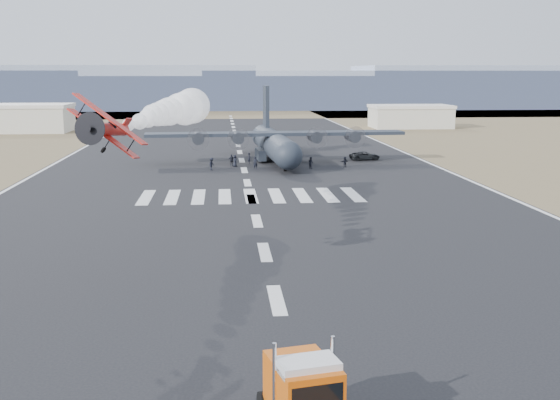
{
  "coord_description": "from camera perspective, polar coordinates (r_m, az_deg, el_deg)",
  "views": [
    {
      "loc": [
        -3.34,
        -30.05,
        14.02
      ],
      "look_at": [
        1.31,
        25.07,
        4.0
      ],
      "focal_mm": 45.0,
      "sensor_mm": 36.0,
      "label": 1
    }
  ],
  "objects": [
    {
      "name": "crew_e",
      "position": [
        106.84,
        -3.69,
        3.2
      ],
      "size": [
        0.88,
        1.04,
        1.82
      ],
      "primitive_type": "imported",
      "rotation": [
        0.0,
        0.0,
        2.01
      ],
      "color": "black",
      "rests_on": "ground"
    },
    {
      "name": "crew_a",
      "position": [
        103.88,
        -2.01,
        3.01
      ],
      "size": [
        0.69,
        0.58,
        1.83
      ],
      "primitive_type": "imported",
      "rotation": [
        0.0,
        0.0,
        0.05
      ],
      "color": "black",
      "rests_on": "ground"
    },
    {
      "name": "crew_f",
      "position": [
        106.77,
        5.29,
        3.1
      ],
      "size": [
        1.47,
        1.15,
        1.55
      ],
      "primitive_type": "imported",
      "rotation": [
        0.0,
        0.0,
        3.69
      ],
      "color": "black",
      "rests_on": "ground"
    },
    {
      "name": "runway_markings",
      "position": [
        91.2,
        -2.67,
        1.42
      ],
      "size": [
        60.0,
        260.0,
        0.01
      ],
      "primitive_type": null,
      "color": "silver",
      "rests_on": "ground"
    },
    {
      "name": "crew_g",
      "position": [
        110.25,
        -2.51,
        3.41
      ],
      "size": [
        0.63,
        0.72,
        1.75
      ],
      "primitive_type": "imported",
      "rotation": [
        0.0,
        0.0,
        1.76
      ],
      "color": "black",
      "rests_on": "ground"
    },
    {
      "name": "crew_d",
      "position": [
        107.42,
        -3.94,
        3.24
      ],
      "size": [
        1.1,
        0.6,
        1.83
      ],
      "primitive_type": "imported",
      "rotation": [
        0.0,
        0.0,
        3.09
      ],
      "color": "black",
      "rests_on": "ground"
    },
    {
      "name": "ridge_seg_d",
      "position": [
        290.17,
        -4.21,
        8.76
      ],
      "size": [
        150.0,
        50.0,
        13.0
      ],
      "primitive_type": "cube",
      "color": "#838FA6",
      "rests_on": "ground"
    },
    {
      "name": "smoke_trail",
      "position": [
        69.13,
        -8.08,
        7.35
      ],
      "size": [
        6.19,
        26.74,
        3.68
      ],
      "rotation": [
        0.0,
        0.0,
        -0.16
      ],
      "color": "white"
    },
    {
      "name": "hangar_left",
      "position": [
        182.0,
        -20.45,
        6.28
      ],
      "size": [
        24.5,
        14.5,
        6.7
      ],
      "color": "beige",
      "rests_on": "ground"
    },
    {
      "name": "semi_truck",
      "position": [
        28.08,
        2.22,
        -15.95
      ],
      "size": [
        3.68,
        7.51,
        3.3
      ],
      "rotation": [
        0.0,
        0.0,
        0.22
      ],
      "color": "black",
      "rests_on": "ground"
    },
    {
      "name": "ridge_seg_e",
      "position": [
        298.07,
        8.53,
        8.9
      ],
      "size": [
        150.0,
        50.0,
        15.0
      ],
      "primitive_type": "cube",
      "color": "#838FA6",
      "rests_on": "ground"
    },
    {
      "name": "hangar_right",
      "position": [
        187.02,
        10.55,
        6.72
      ],
      "size": [
        20.5,
        12.5,
        5.9
      ],
      "color": "beige",
      "rests_on": "ground"
    },
    {
      "name": "support_vehicle",
      "position": [
        116.01,
        6.91,
        3.59
      ],
      "size": [
        5.27,
        3.07,
        1.38
      ],
      "primitive_type": "imported",
      "rotation": [
        0.0,
        0.0,
        1.74
      ],
      "color": "black",
      "rests_on": "ground"
    },
    {
      "name": "crew_h",
      "position": [
        103.76,
        0.67,
        2.95
      ],
      "size": [
        0.52,
        0.81,
        1.63
      ],
      "primitive_type": "imported",
      "rotation": [
        0.0,
        0.0,
        4.75
      ],
      "color": "black",
      "rests_on": "ground"
    },
    {
      "name": "crew_c",
      "position": [
        103.32,
        -5.58,
        2.94
      ],
      "size": [
        1.07,
        1.31,
        1.85
      ],
      "primitive_type": "imported",
      "rotation": [
        0.0,
        0.0,
        1.06
      ],
      "color": "black",
      "rests_on": "ground"
    },
    {
      "name": "transport_aircraft",
      "position": [
        113.47,
        -0.46,
        4.72
      ],
      "size": [
        41.1,
        33.84,
        11.87
      ],
      "rotation": [
        0.0,
        0.0,
        0.05
      ],
      "color": "#1F262F",
      "rests_on": "ground"
    },
    {
      "name": "ridge_seg_c",
      "position": [
        296.59,
        -17.03,
        8.76
      ],
      "size": [
        150.0,
        50.0,
        17.0
      ],
      "primitive_type": "cube",
      "color": "#838FA6",
      "rests_on": "ground"
    },
    {
      "name": "ground",
      "position": [
        33.33,
        1.42,
        -14.61
      ],
      "size": [
        500.0,
        500.0,
        0.0
      ],
      "primitive_type": "plane",
      "color": "black",
      "rests_on": "ground"
    },
    {
      "name": "scrub_far",
      "position": [
        260.45,
        -4.12,
        7.16
      ],
      "size": [
        500.0,
        80.0,
        0.0
      ],
      "primitive_type": "cube",
      "color": "brown",
      "rests_on": "ground"
    },
    {
      "name": "crew_b",
      "position": [
        104.69,
        2.52,
        3.04
      ],
      "size": [
        0.89,
        1.0,
        1.75
      ],
      "primitive_type": "imported",
      "rotation": [
        0.0,
        0.0,
        2.11
      ],
      "color": "black",
      "rests_on": "ground"
    },
    {
      "name": "aerobatic_biplane",
      "position": [
        47.61,
        -13.89,
        5.65
      ],
      "size": [
        4.99,
        5.36,
        4.42
      ],
      "rotation": [
        0.0,
        0.59,
        -0.16
      ],
      "color": "red"
    },
    {
      "name": "ridge_seg_f",
      "position": [
        319.28,
        20.1,
        8.66
      ],
      "size": [
        150.0,
        50.0,
        17.0
      ],
      "primitive_type": "cube",
      "color": "#838FA6",
      "rests_on": "ground"
    }
  ]
}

